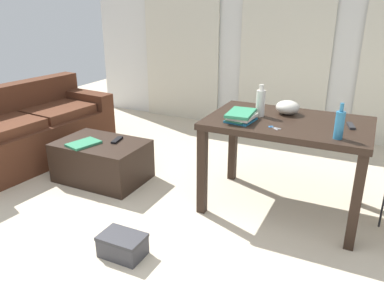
{
  "coord_description": "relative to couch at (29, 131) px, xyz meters",
  "views": [
    {
      "loc": [
        1.13,
        -1.36,
        1.69
      ],
      "look_at": [
        -0.33,
        1.62,
        0.43
      ],
      "focal_mm": 35.75,
      "sensor_mm": 36.0,
      "label": 1
    }
  ],
  "objects": [
    {
      "name": "bowl",
      "position": [
        2.76,
        0.32,
        0.52
      ],
      "size": [
        0.2,
        0.2,
        0.11
      ],
      "primitive_type": "ellipsoid",
      "color": "beige",
      "rests_on": "craft_table"
    },
    {
      "name": "couch",
      "position": [
        0.0,
        0.0,
        0.0
      ],
      "size": [
        0.98,
        1.88,
        0.82
      ],
      "color": "#4C2819",
      "rests_on": "ground"
    },
    {
      "name": "coffee_table",
      "position": [
        1.07,
        -0.08,
        -0.13
      ],
      "size": [
        0.86,
        0.58,
        0.39
      ],
      "color": "black",
      "rests_on": "ground"
    },
    {
      "name": "ground_plane",
      "position": [
        2.27,
        0.01,
        -0.32
      ],
      "size": [
        8.96,
        8.96,
        0.0
      ],
      "primitive_type": "plane",
      "color": "beige"
    },
    {
      "name": "bottle_near",
      "position": [
        3.21,
        -0.14,
        0.57
      ],
      "size": [
        0.06,
        0.06,
        0.25
      ],
      "color": "teal",
      "rests_on": "craft_table"
    },
    {
      "name": "book_stack",
      "position": [
        2.47,
        -0.04,
        0.51
      ],
      "size": [
        0.22,
        0.31,
        0.08
      ],
      "color": "#1E668C",
      "rests_on": "craft_table"
    },
    {
      "name": "magazine",
      "position": [
        0.97,
        -0.21,
        0.08
      ],
      "size": [
        0.27,
        0.33,
        0.02
      ],
      "primitive_type": "cube",
      "rotation": [
        0.0,
        0.0,
        -0.26
      ],
      "color": "#2D7F56",
      "rests_on": "coffee_table"
    },
    {
      "name": "bottle_far",
      "position": [
        2.57,
        0.16,
        0.58
      ],
      "size": [
        0.07,
        0.07,
        0.26
      ],
      "color": "beige",
      "rests_on": "craft_table"
    },
    {
      "name": "craft_table",
      "position": [
        2.81,
        0.14,
        0.36
      ],
      "size": [
        1.27,
        0.83,
        0.79
      ],
      "color": "black",
      "rests_on": "ground"
    },
    {
      "name": "tv_remote_on_table",
      "position": [
        3.27,
        0.18,
        0.48
      ],
      "size": [
        0.08,
        0.16,
        0.02
      ],
      "primitive_type": "cube",
      "rotation": [
        0.0,
        0.0,
        0.25
      ],
      "color": "#232326",
      "rests_on": "craft_table"
    },
    {
      "name": "wall_back",
      "position": [
        2.27,
        2.28,
        0.94
      ],
      "size": [
        5.83,
        0.1,
        2.52
      ],
      "primitive_type": "cube",
      "color": "silver",
      "rests_on": "ground"
    },
    {
      "name": "scissors",
      "position": [
        2.75,
        -0.1,
        0.47
      ],
      "size": [
        0.1,
        0.08,
        0.0
      ],
      "color": "#9EA0A5",
      "rests_on": "craft_table"
    },
    {
      "name": "tv_remote_primary",
      "position": [
        1.19,
        0.02,
        0.08
      ],
      "size": [
        0.09,
        0.19,
        0.02
      ],
      "primitive_type": "cube",
      "rotation": [
        0.0,
        0.0,
        0.21
      ],
      "color": "black",
      "rests_on": "coffee_table"
    },
    {
      "name": "curtains",
      "position": [
        2.27,
        2.19,
        0.73
      ],
      "size": [
        4.15,
        0.03,
        2.1
      ],
      "color": "beige",
      "rests_on": "ground"
    },
    {
      "name": "shoebox",
      "position": [
        1.97,
        -1.01,
        -0.24
      ],
      "size": [
        0.31,
        0.21,
        0.16
      ],
      "color": "#38383D",
      "rests_on": "ground"
    }
  ]
}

